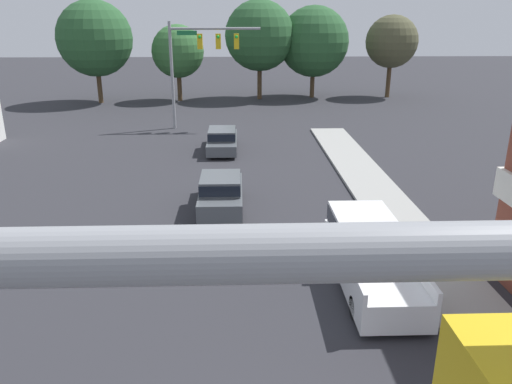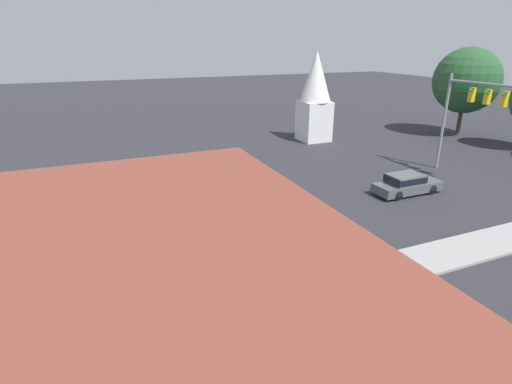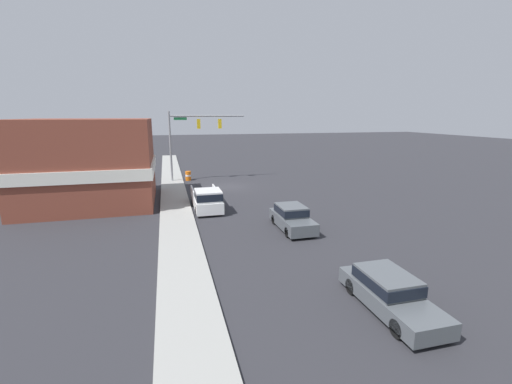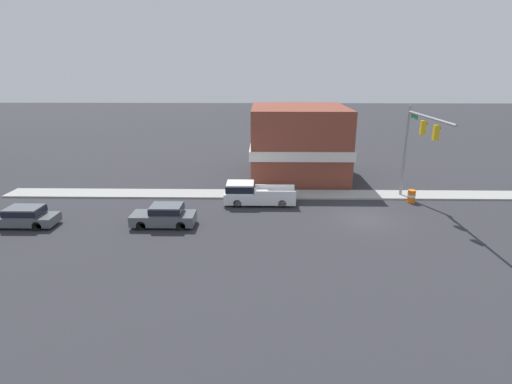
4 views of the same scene
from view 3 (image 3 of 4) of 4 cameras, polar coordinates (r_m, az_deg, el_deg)
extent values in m
plane|color=#2D2D33|center=(35.92, -4.49, 0.87)|extent=(200.00, 200.00, 0.00)
cube|color=#9E9E99|center=(35.37, -13.61, 0.48)|extent=(2.40, 60.00, 0.14)
cylinder|color=gray|center=(39.22, -14.06, 7.26)|extent=(0.22, 0.22, 7.75)
cylinder|color=gray|center=(39.34, -8.12, 12.45)|extent=(8.32, 0.18, 0.18)
cube|color=gold|center=(39.25, -9.54, 11.14)|extent=(0.36, 0.36, 1.05)
sphere|color=red|center=(39.44, -9.58, 11.60)|extent=(0.22, 0.22, 0.22)
cube|color=gold|center=(39.54, -6.05, 11.25)|extent=(0.36, 0.36, 1.05)
sphere|color=red|center=(39.73, -6.11, 11.71)|extent=(0.22, 0.22, 0.22)
cube|color=#196B38|center=(39.11, -12.51, 11.85)|extent=(1.40, 0.04, 0.30)
cylinder|color=black|center=(21.74, 9.34, -6.27)|extent=(0.22, 0.66, 0.66)
cylinder|color=black|center=(21.16, 5.34, -6.69)|extent=(0.22, 0.66, 0.66)
cylinder|color=black|center=(24.14, 6.70, -4.26)|extent=(0.22, 0.66, 0.66)
cylinder|color=black|center=(23.62, 3.07, -4.57)|extent=(0.22, 0.66, 0.66)
cube|color=#51565B|center=(22.58, 6.08, -4.86)|extent=(1.82, 4.42, 0.74)
cube|color=#51565B|center=(22.62, 5.88, -3.01)|extent=(1.68, 2.12, 0.63)
cube|color=black|center=(22.62, 5.88, -3.01)|extent=(1.69, 2.21, 0.44)
cylinder|color=black|center=(14.15, 27.85, -18.55)|extent=(0.22, 0.66, 0.66)
cylinder|color=black|center=(13.25, 22.54, -20.27)|extent=(0.22, 0.66, 0.66)
cylinder|color=black|center=(16.15, 20.57, -13.86)|extent=(0.22, 0.66, 0.66)
cylinder|color=black|center=(15.36, 15.65, -14.92)|extent=(0.22, 0.66, 0.66)
cube|color=#51565B|center=(14.60, 21.50, -16.18)|extent=(1.78, 4.82, 0.63)
cube|color=#51565B|center=(14.52, 21.01, -13.56)|extent=(1.63, 2.31, 0.60)
cube|color=black|center=(14.52, 21.01, -13.56)|extent=(1.65, 2.41, 0.42)
cylinder|color=black|center=(26.28, -5.91, -2.83)|extent=(0.22, 0.66, 0.66)
cylinder|color=black|center=(26.08, -9.80, -3.07)|extent=(0.22, 0.66, 0.66)
cylinder|color=black|center=(29.70, -6.99, -1.04)|extent=(0.22, 0.66, 0.66)
cylinder|color=black|center=(29.53, -10.42, -1.24)|extent=(0.22, 0.66, 0.66)
cube|color=white|center=(27.81, -8.32, -1.44)|extent=(2.01, 5.76, 0.85)
cube|color=white|center=(26.09, -7.97, -0.53)|extent=(1.91, 2.19, 0.78)
cube|color=black|center=(26.09, -7.97, -0.53)|extent=(1.93, 2.28, 0.54)
cube|color=white|center=(28.99, -6.79, 0.40)|extent=(0.12, 3.27, 0.35)
cube|color=white|center=(28.80, -10.50, 0.20)|extent=(0.12, 3.27, 0.35)
cylinder|color=orange|center=(40.01, -11.24, 2.66)|extent=(0.63, 0.63, 1.06)
cylinder|color=white|center=(40.00, -11.24, 2.73)|extent=(0.65, 0.65, 0.19)
cube|color=brown|center=(31.46, -26.01, 4.45)|extent=(9.94, 9.27, 7.04)
cube|color=silver|center=(31.52, -25.93, 3.61)|extent=(10.24, 9.57, 0.90)
camera|label=1|loc=(40.99, -5.12, 13.45)|focal=35.00mm
camera|label=2|loc=(32.25, -37.44, 14.77)|focal=28.00mm
camera|label=4|loc=(43.47, 37.90, 14.57)|focal=28.00mm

